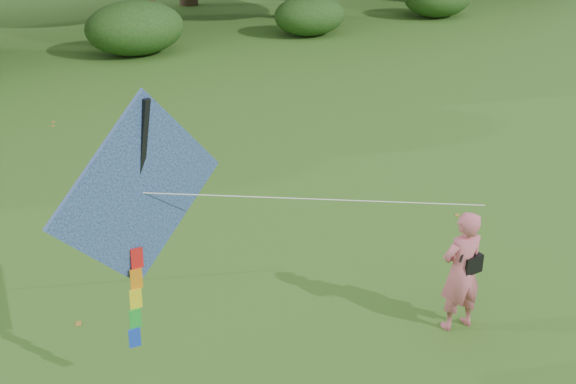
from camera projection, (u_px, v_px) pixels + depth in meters
ground at (402, 327)px, 10.19m from camera, size 100.00×100.00×0.00m
man_kite_flyer at (461, 271)px, 9.87m from camera, size 0.70×0.51×1.79m
crossbody_bag at (470, 262)px, 9.85m from camera, size 0.43×0.20×0.71m
flying_kite at (141, 196)px, 7.89m from camera, size 5.53×1.40×3.17m
shrub_band at (28, 44)px, 23.14m from camera, size 39.15×3.22×1.88m
fallen_leaves at (162, 214)px, 13.56m from camera, size 9.58×14.27×0.01m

